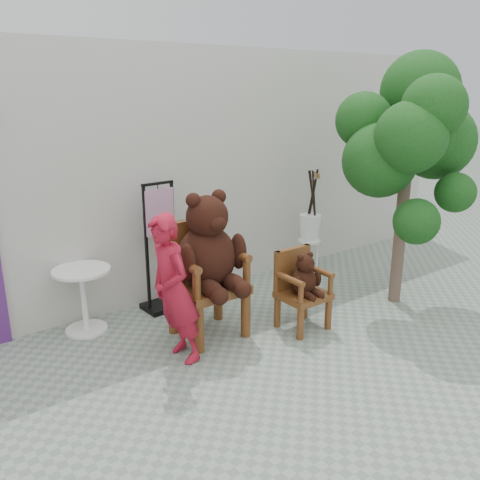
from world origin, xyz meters
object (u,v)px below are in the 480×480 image
(cafe_table, at_px, (83,293))
(stool_bucket, at_px, (310,227))
(display_stand, at_px, (161,262))
(chair_big, at_px, (207,257))
(chair_small, at_px, (302,282))
(person, at_px, (174,290))
(tree, at_px, (414,132))

(cafe_table, xyz_separation_m, stool_bucket, (3.26, -0.03, 0.20))
(cafe_table, height_order, display_stand, display_stand)
(chair_big, bearing_deg, cafe_table, 140.55)
(chair_small, relative_size, person, 0.59)
(chair_small, bearing_deg, display_stand, 126.55)
(chair_big, relative_size, person, 1.06)
(chair_big, distance_m, tree, 2.74)
(cafe_table, xyz_separation_m, display_stand, (0.95, 0.03, 0.14))
(chair_big, relative_size, chair_small, 1.79)
(stool_bucket, bearing_deg, chair_big, -159.99)
(chair_small, distance_m, stool_bucket, 1.84)
(chair_big, height_order, chair_small, chair_big)
(chair_small, height_order, person, person)
(chair_big, bearing_deg, person, -152.74)
(chair_small, xyz_separation_m, cafe_table, (-1.93, 1.30, -0.08))
(cafe_table, relative_size, stool_bucket, 0.49)
(chair_small, distance_m, tree, 2.14)
(chair_big, relative_size, display_stand, 1.02)
(person, distance_m, tree, 3.25)
(chair_big, distance_m, stool_bucket, 2.39)
(chair_small, bearing_deg, person, 173.50)
(chair_big, xyz_separation_m, tree, (2.40, -0.61, 1.17))
(chair_small, height_order, stool_bucket, stool_bucket)
(chair_big, distance_m, cafe_table, 1.39)
(person, distance_m, display_stand, 1.26)
(chair_small, height_order, cafe_table, chair_small)
(cafe_table, distance_m, tree, 4.05)
(person, xyz_separation_m, stool_bucket, (2.79, 1.10, -0.09))
(display_stand, bearing_deg, stool_bucket, -5.26)
(chair_small, xyz_separation_m, stool_bucket, (1.33, 1.27, 0.12))
(cafe_table, height_order, stool_bucket, stool_bucket)
(chair_small, relative_size, cafe_table, 1.22)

